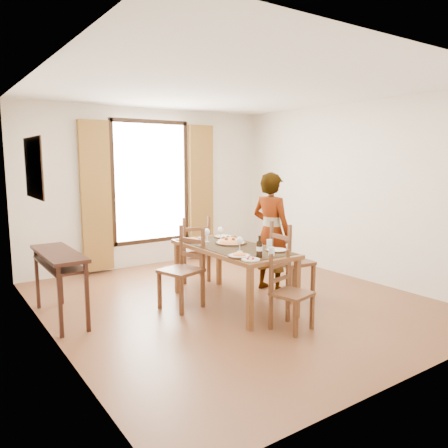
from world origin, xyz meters
TOP-DOWN VIEW (x-y plane):
  - ground at (0.00, 0.00)m, footprint 5.00×5.00m
  - room_shell at (-0.00, 0.13)m, footprint 4.60×5.10m
  - console_table at (-2.03, 0.60)m, footprint 0.38×1.20m
  - dining_table at (-0.08, -0.08)m, footprint 0.81×1.76m
  - chair_west at (-0.65, 0.17)m, footprint 0.55×0.55m
  - chair_north at (0.07, 1.15)m, footprint 0.53×0.53m
  - chair_south at (-0.05, -1.11)m, footprint 0.45×0.45m
  - chair_east at (0.69, -0.32)m, footprint 0.50×0.50m
  - man at (0.73, 0.11)m, footprint 0.79×0.67m
  - plate_sw at (-0.37, -0.62)m, footprint 0.27×0.27m
  - plate_se at (0.18, -0.62)m, footprint 0.27×0.27m
  - plate_nw at (-0.33, 0.46)m, footprint 0.27×0.27m
  - plate_ne at (0.18, 0.50)m, footprint 0.27×0.27m
  - pasta_platter at (-0.01, 0.05)m, footprint 0.40×0.40m
  - caprese_plate at (-0.37, -0.83)m, footprint 0.20×0.20m
  - wine_glass_a at (-0.21, -0.41)m, footprint 0.08×0.08m
  - wine_glass_b at (0.02, 0.33)m, footprint 0.08×0.08m
  - wine_glass_c at (-0.19, 0.34)m, footprint 0.08×0.08m
  - tumbler_a at (0.25, -0.41)m, footprint 0.07×0.07m
  - tumbler_b at (-0.38, 0.19)m, footprint 0.07×0.07m
  - tumbler_c at (-0.03, -0.78)m, footprint 0.07×0.07m
  - wine_bottle at (-0.20, -0.77)m, footprint 0.07×0.07m

SIDE VIEW (x-z plane):
  - ground at x=0.00m, z-range 0.00..0.00m
  - chair_south at x=-0.05m, z-range -0.03..0.81m
  - chair_north at x=0.07m, z-range -0.03..0.96m
  - chair_west at x=-0.65m, z-range -0.04..0.97m
  - chair_east at x=0.69m, z-range -0.04..0.99m
  - console_table at x=-2.03m, z-range 0.28..1.08m
  - dining_table at x=-0.08m, z-range 0.31..1.06m
  - caprese_plate at x=-0.37m, z-range 0.76..0.80m
  - plate_sw at x=-0.37m, z-range 0.76..0.81m
  - plate_se at x=0.18m, z-range 0.76..0.81m
  - plate_nw at x=-0.33m, z-range 0.76..0.81m
  - plate_ne at x=0.18m, z-range 0.76..0.81m
  - pasta_platter at x=-0.01m, z-range 0.76..0.86m
  - tumbler_a at x=0.25m, z-range 0.76..0.86m
  - tumbler_b at x=-0.38m, z-range 0.76..0.86m
  - tumbler_c at x=-0.03m, z-range 0.76..0.86m
  - man at x=0.73m, z-range 0.00..1.67m
  - wine_glass_a at x=-0.21m, z-range 0.76..0.94m
  - wine_glass_b at x=0.02m, z-range 0.76..0.94m
  - wine_glass_c at x=-0.19m, z-range 0.76..0.94m
  - wine_bottle at x=-0.20m, z-range 0.76..1.00m
  - room_shell at x=0.00m, z-range 0.17..2.91m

